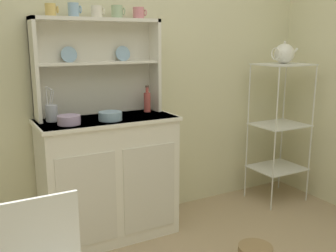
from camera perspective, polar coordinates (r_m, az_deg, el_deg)
wall_back at (r=3.01m, az=-5.35°, el=9.41°), size 3.84×0.05×2.50m
hutch_cabinet at (r=2.82m, az=-8.77°, el=-7.47°), size 0.96×0.45×0.89m
hutch_shelf_unit at (r=2.81m, az=-10.50°, el=9.67°), size 0.90×0.18×0.68m
bakers_rack at (r=3.50m, az=16.26°, el=1.06°), size 0.44×0.36×1.22m
cup_gold_0 at (r=2.69m, az=-16.98°, el=16.14°), size 0.08×0.07×0.08m
cup_sky_1 at (r=2.73m, az=-13.80°, el=16.37°), size 0.09×0.07×0.09m
cup_cream_2 at (r=2.77m, az=-10.49°, el=16.33°), size 0.09×0.08×0.08m
cup_sage_3 at (r=2.82m, az=-7.53°, el=16.44°), size 0.09×0.08×0.09m
cup_rose_4 at (r=2.89m, az=-4.30°, el=16.36°), size 0.09×0.08×0.08m
bowl_mixing_large at (r=2.55m, az=-14.46°, el=0.88°), size 0.15×0.15×0.06m
bowl_floral_medium at (r=2.63m, az=-8.55°, el=1.48°), size 0.16×0.16×0.06m
jam_bottle at (r=2.90m, az=-3.10°, el=3.67°), size 0.05×0.05×0.20m
utensil_jar at (r=2.67m, az=-16.87°, el=1.92°), size 0.08×0.08×0.23m
porcelain_teapot at (r=3.43m, az=16.82°, el=10.24°), size 0.26×0.17×0.19m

